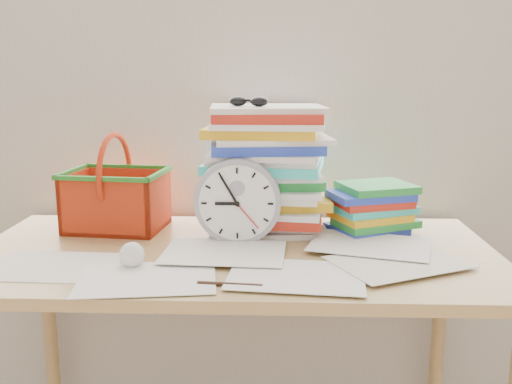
{
  "coord_description": "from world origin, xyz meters",
  "views": [
    {
      "loc": [
        0.11,
        0.14,
        1.22
      ],
      "look_at": [
        0.06,
        1.6,
        0.91
      ],
      "focal_mm": 40.0,
      "sensor_mm": 36.0,
      "label": 1
    }
  ],
  "objects_px": {
    "basket": "(116,182)",
    "desk": "(235,276)",
    "paper_stack": "(267,168)",
    "clock": "(238,201)",
    "book_stack": "(370,209)"
  },
  "relations": [
    {
      "from": "book_stack",
      "to": "clock",
      "type": "bearing_deg",
      "value": -163.56
    },
    {
      "from": "desk",
      "to": "book_stack",
      "type": "distance_m",
      "value": 0.45
    },
    {
      "from": "paper_stack",
      "to": "clock",
      "type": "relative_size",
      "value": 1.56
    },
    {
      "from": "paper_stack",
      "to": "book_stack",
      "type": "height_order",
      "value": "paper_stack"
    },
    {
      "from": "desk",
      "to": "clock",
      "type": "relative_size",
      "value": 5.89
    },
    {
      "from": "paper_stack",
      "to": "book_stack",
      "type": "xyz_separation_m",
      "value": [
        0.31,
        -0.04,
        -0.11
      ]
    },
    {
      "from": "paper_stack",
      "to": "basket",
      "type": "xyz_separation_m",
      "value": [
        -0.45,
        -0.02,
        -0.04
      ]
    },
    {
      "from": "paper_stack",
      "to": "clock",
      "type": "xyz_separation_m",
      "value": [
        -0.08,
        -0.15,
        -0.07
      ]
    },
    {
      "from": "desk",
      "to": "book_stack",
      "type": "xyz_separation_m",
      "value": [
        0.39,
        0.18,
        0.15
      ]
    },
    {
      "from": "basket",
      "to": "desk",
      "type": "bearing_deg",
      "value": -21.74
    },
    {
      "from": "paper_stack",
      "to": "basket",
      "type": "distance_m",
      "value": 0.45
    },
    {
      "from": "paper_stack",
      "to": "basket",
      "type": "relative_size",
      "value": 1.29
    },
    {
      "from": "paper_stack",
      "to": "book_stack",
      "type": "distance_m",
      "value": 0.33
    },
    {
      "from": "paper_stack",
      "to": "clock",
      "type": "distance_m",
      "value": 0.18
    },
    {
      "from": "desk",
      "to": "book_stack",
      "type": "height_order",
      "value": "book_stack"
    }
  ]
}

